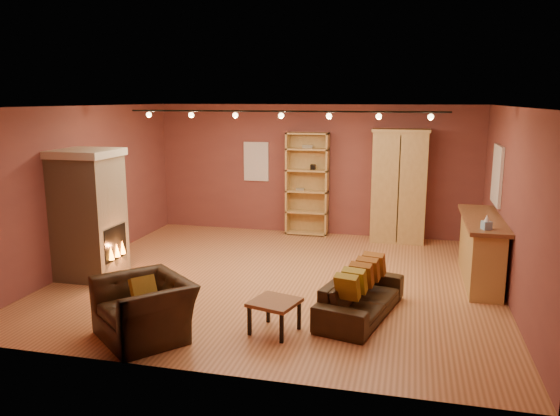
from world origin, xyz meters
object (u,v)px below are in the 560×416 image
(bookcase, at_px, (308,183))
(armoire, at_px, (399,186))
(fireplace, at_px, (89,214))
(bar_counter, at_px, (481,249))
(loveseat, at_px, (361,289))
(armchair, at_px, (144,299))
(coffee_table, at_px, (275,305))

(bookcase, height_order, armoire, armoire)
(fireplace, distance_m, bar_counter, 6.39)
(armoire, height_order, loveseat, armoire)
(fireplace, distance_m, armchair, 2.85)
(bookcase, distance_m, coffee_table, 5.27)
(bookcase, bearing_deg, armoire, -5.25)
(bar_counter, bearing_deg, bookcase, 143.21)
(armoire, xyz_separation_m, armchair, (-2.89, -5.53, -0.67))
(fireplace, bearing_deg, bookcase, 51.90)
(coffee_table, bearing_deg, fireplace, 157.55)
(fireplace, relative_size, armchair, 1.58)
(armoire, height_order, coffee_table, armoire)
(bookcase, xyz_separation_m, coffee_table, (0.57, -5.18, -0.77))
(fireplace, xyz_separation_m, coffee_table, (3.50, -1.45, -0.70))
(loveseat, bearing_deg, bookcase, 33.68)
(fireplace, bearing_deg, bar_counter, 11.36)
(fireplace, relative_size, bar_counter, 0.96)
(bookcase, height_order, loveseat, bookcase)
(fireplace, relative_size, coffee_table, 3.11)
(bookcase, relative_size, bar_counter, 1.00)
(bookcase, bearing_deg, loveseat, -70.09)
(coffee_table, bearing_deg, armchair, -160.89)
(loveseat, distance_m, armchair, 2.87)
(fireplace, xyz_separation_m, armoire, (4.86, 3.55, 0.11))
(armchair, bearing_deg, loveseat, 67.74)
(armoire, bearing_deg, fireplace, -143.84)
(bookcase, relative_size, armchair, 1.65)
(loveseat, bearing_deg, bar_counter, -28.74)
(fireplace, height_order, armchair, fireplace)
(loveseat, bearing_deg, armoire, 8.93)
(bar_counter, height_order, loveseat, bar_counter)
(fireplace, bearing_deg, armchair, -44.98)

